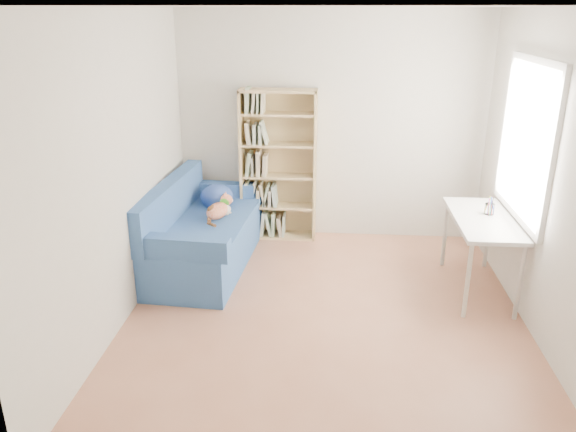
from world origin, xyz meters
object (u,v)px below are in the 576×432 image
object	(u,v)px
bookshelf	(278,172)
sofa	(201,234)
desk	(483,225)
pen_cup	(490,208)

from	to	relation	value
bookshelf	sofa	bearing A→B (deg)	-131.60
sofa	bookshelf	world-z (taller)	bookshelf
bookshelf	desk	world-z (taller)	bookshelf
bookshelf	pen_cup	world-z (taller)	bookshelf
desk	pen_cup	bearing A→B (deg)	55.61
desk	pen_cup	world-z (taller)	pen_cup
sofa	bookshelf	xyz separation A→B (m)	(0.75, 0.84, 0.46)
sofa	pen_cup	world-z (taller)	pen_cup
sofa	desk	size ratio (longest dim) A/B	1.61
desk	bookshelf	bearing A→B (deg)	149.47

